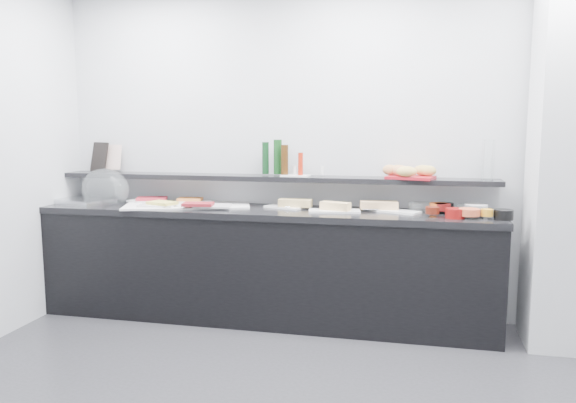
% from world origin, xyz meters
% --- Properties ---
extents(back_wall, '(5.00, 0.02, 2.70)m').
position_xyz_m(back_wall, '(0.00, 2.00, 1.35)').
color(back_wall, '#B8BBC0').
rests_on(back_wall, ground).
extents(column, '(0.50, 0.50, 2.70)m').
position_xyz_m(column, '(1.50, 1.65, 1.35)').
color(column, silver).
rests_on(column, ground).
extents(buffet_cabinet, '(3.60, 0.60, 0.85)m').
position_xyz_m(buffet_cabinet, '(-0.70, 1.70, 0.42)').
color(buffet_cabinet, black).
rests_on(buffet_cabinet, ground).
extents(counter_top, '(3.62, 0.62, 0.05)m').
position_xyz_m(counter_top, '(-0.70, 1.70, 0.88)').
color(counter_top, black).
rests_on(counter_top, buffet_cabinet).
extents(wall_shelf, '(3.60, 0.25, 0.04)m').
position_xyz_m(wall_shelf, '(-0.70, 1.88, 1.13)').
color(wall_shelf, black).
rests_on(wall_shelf, back_wall).
extents(cloche_base, '(0.55, 0.45, 0.04)m').
position_xyz_m(cloche_base, '(-2.28, 1.68, 0.92)').
color(cloche_base, silver).
rests_on(cloche_base, counter_top).
extents(cloche_dome, '(0.56, 0.45, 0.34)m').
position_xyz_m(cloche_dome, '(-2.10, 1.73, 1.03)').
color(cloche_dome, white).
rests_on(cloche_dome, cloche_base).
extents(linen_runner, '(1.10, 0.76, 0.01)m').
position_xyz_m(linen_runner, '(-1.36, 1.73, 0.91)').
color(linen_runner, silver).
rests_on(linen_runner, counter_top).
extents(platter_meat_a, '(0.31, 0.25, 0.01)m').
position_xyz_m(platter_meat_a, '(-1.76, 1.78, 0.92)').
color(platter_meat_a, white).
rests_on(platter_meat_a, linen_runner).
extents(food_meat_a, '(0.29, 0.23, 0.02)m').
position_xyz_m(food_meat_a, '(-1.71, 1.80, 0.94)').
color(food_meat_a, maroon).
rests_on(food_meat_a, platter_meat_a).
extents(platter_salmon, '(0.31, 0.25, 0.01)m').
position_xyz_m(platter_salmon, '(-1.32, 1.81, 0.92)').
color(platter_salmon, silver).
rests_on(platter_salmon, linen_runner).
extents(food_salmon, '(0.22, 0.16, 0.02)m').
position_xyz_m(food_salmon, '(-1.38, 1.84, 0.94)').
color(food_salmon, orange).
rests_on(food_salmon, platter_salmon).
extents(platter_cheese, '(0.30, 0.21, 0.01)m').
position_xyz_m(platter_cheese, '(-1.54, 1.56, 0.92)').
color(platter_cheese, white).
rests_on(platter_cheese, linen_runner).
extents(food_cheese, '(0.26, 0.21, 0.02)m').
position_xyz_m(food_cheese, '(-1.51, 1.57, 0.94)').
color(food_cheese, '#DCCC55').
rests_on(food_cheese, platter_cheese).
extents(platter_meat_b, '(0.31, 0.24, 0.01)m').
position_xyz_m(platter_meat_b, '(-1.10, 1.62, 0.92)').
color(platter_meat_b, white).
rests_on(platter_meat_b, linen_runner).
extents(food_meat_b, '(0.26, 0.19, 0.02)m').
position_xyz_m(food_meat_b, '(-1.20, 1.57, 0.94)').
color(food_meat_b, maroon).
rests_on(food_meat_b, platter_meat_b).
extents(sandwich_plate_left, '(0.34, 0.24, 0.01)m').
position_xyz_m(sandwich_plate_left, '(-0.56, 1.78, 0.91)').
color(sandwich_plate_left, white).
rests_on(sandwich_plate_left, counter_top).
extents(sandwich_food_left, '(0.26, 0.10, 0.06)m').
position_xyz_m(sandwich_food_left, '(-0.46, 1.78, 0.94)').
color(sandwich_food_left, tan).
rests_on(sandwich_food_left, sandwich_plate_left).
extents(tongs_left, '(0.15, 0.07, 0.01)m').
position_xyz_m(tongs_left, '(-0.46, 1.74, 0.92)').
color(tongs_left, silver).
rests_on(tongs_left, sandwich_plate_left).
extents(sandwich_plate_mid, '(0.41, 0.22, 0.01)m').
position_xyz_m(sandwich_plate_mid, '(-0.14, 1.67, 0.91)').
color(sandwich_plate_mid, white).
rests_on(sandwich_plate_mid, counter_top).
extents(sandwich_food_mid, '(0.24, 0.15, 0.06)m').
position_xyz_m(sandwich_food_mid, '(-0.13, 1.67, 0.94)').
color(sandwich_food_mid, '#E4BB77').
rests_on(sandwich_food_mid, sandwich_plate_mid).
extents(tongs_mid, '(0.16, 0.01, 0.01)m').
position_xyz_m(tongs_mid, '(-0.10, 1.66, 0.92)').
color(tongs_mid, '#B8BBC0').
rests_on(tongs_mid, sandwich_plate_mid).
extents(sandwich_plate_right, '(0.40, 0.30, 0.01)m').
position_xyz_m(sandwich_plate_right, '(0.32, 1.76, 0.91)').
color(sandwich_plate_right, white).
rests_on(sandwich_plate_right, counter_top).
extents(sandwich_food_right, '(0.30, 0.16, 0.06)m').
position_xyz_m(sandwich_food_right, '(0.19, 1.79, 0.94)').
color(sandwich_food_right, tan).
rests_on(sandwich_food_right, sandwich_plate_right).
extents(tongs_right, '(0.16, 0.05, 0.01)m').
position_xyz_m(tongs_right, '(0.15, 1.73, 0.92)').
color(tongs_right, '#B8BABF').
rests_on(tongs_right, sandwich_plate_right).
extents(bowl_glass_fruit, '(0.18, 0.18, 0.07)m').
position_xyz_m(bowl_glass_fruit, '(0.50, 1.83, 0.94)').
color(bowl_glass_fruit, white).
rests_on(bowl_glass_fruit, counter_top).
extents(fill_glass_fruit, '(0.15, 0.15, 0.05)m').
position_xyz_m(fill_glass_fruit, '(0.64, 1.81, 0.95)').
color(fill_glass_fruit, orange).
rests_on(fill_glass_fruit, bowl_glass_fruit).
extents(bowl_black_jam, '(0.17, 0.17, 0.07)m').
position_xyz_m(bowl_black_jam, '(0.68, 1.85, 0.94)').
color(bowl_black_jam, black).
rests_on(bowl_black_jam, counter_top).
extents(fill_black_jam, '(0.15, 0.15, 0.05)m').
position_xyz_m(fill_black_jam, '(0.67, 1.79, 0.95)').
color(fill_black_jam, '#600E0D').
rests_on(fill_black_jam, bowl_black_jam).
extents(bowl_glass_cream, '(0.23, 0.23, 0.07)m').
position_xyz_m(bowl_glass_cream, '(0.86, 1.76, 0.94)').
color(bowl_glass_cream, silver).
rests_on(bowl_glass_cream, counter_top).
extents(fill_glass_cream, '(0.21, 0.21, 0.05)m').
position_xyz_m(fill_glass_cream, '(0.91, 1.81, 0.95)').
color(fill_glass_cream, white).
rests_on(fill_glass_cream, bowl_glass_cream).
extents(bowl_red_jam, '(0.16, 0.16, 0.07)m').
position_xyz_m(bowl_red_jam, '(0.74, 1.57, 0.94)').
color(bowl_red_jam, maroon).
rests_on(bowl_red_jam, counter_top).
extents(fill_red_jam, '(0.11, 0.11, 0.05)m').
position_xyz_m(fill_red_jam, '(0.59, 1.60, 0.95)').
color(fill_red_jam, '#4E160B').
rests_on(fill_red_jam, bowl_red_jam).
extents(bowl_glass_salmon, '(0.19, 0.19, 0.07)m').
position_xyz_m(bowl_glass_salmon, '(0.86, 1.62, 0.94)').
color(bowl_glass_salmon, white).
rests_on(bowl_glass_salmon, counter_top).
extents(fill_glass_salmon, '(0.18, 0.18, 0.05)m').
position_xyz_m(fill_glass_salmon, '(0.84, 1.57, 0.95)').
color(fill_glass_salmon, '#D05833').
rests_on(fill_glass_salmon, bowl_glass_salmon).
extents(bowl_black_fruit, '(0.17, 0.17, 0.07)m').
position_xyz_m(bowl_black_fruit, '(1.07, 1.58, 0.94)').
color(bowl_black_fruit, black).
rests_on(bowl_black_fruit, counter_top).
extents(fill_black_fruit, '(0.11, 0.11, 0.05)m').
position_xyz_m(fill_black_fruit, '(0.96, 1.57, 0.95)').
color(fill_black_fruit, orange).
rests_on(fill_black_fruit, bowl_black_fruit).
extents(framed_print, '(0.21, 0.15, 0.26)m').
position_xyz_m(framed_print, '(-2.26, 1.93, 1.28)').
color(framed_print, black).
rests_on(framed_print, wall_shelf).
extents(print_art, '(0.17, 0.05, 0.22)m').
position_xyz_m(print_art, '(-2.14, 1.94, 1.28)').
color(print_art, '#D3A398').
rests_on(print_art, framed_print).
extents(condiment_tray, '(0.23, 0.15, 0.01)m').
position_xyz_m(condiment_tray, '(-0.48, 1.85, 1.16)').
color(condiment_tray, white).
rests_on(condiment_tray, wall_shelf).
extents(bottle_green_a, '(0.07, 0.07, 0.26)m').
position_xyz_m(bottle_green_a, '(-0.74, 1.89, 1.29)').
color(bottle_green_a, '#0D3316').
rests_on(bottle_green_a, condiment_tray).
extents(bottle_brown, '(0.08, 0.08, 0.24)m').
position_xyz_m(bottle_brown, '(-0.57, 1.85, 1.28)').
color(bottle_brown, '#39200A').
rests_on(bottle_brown, condiment_tray).
extents(bottle_green_b, '(0.08, 0.08, 0.28)m').
position_xyz_m(bottle_green_b, '(-0.64, 1.91, 1.30)').
color(bottle_green_b, '#103E15').
rests_on(bottle_green_b, condiment_tray).
extents(bottle_hot, '(0.05, 0.05, 0.18)m').
position_xyz_m(bottle_hot, '(-0.43, 1.83, 1.25)').
color(bottle_hot, red).
rests_on(bottle_hot, condiment_tray).
extents(shaker_salt, '(0.04, 0.04, 0.07)m').
position_xyz_m(shaker_salt, '(-0.50, 1.90, 1.20)').
color(shaker_salt, silver).
rests_on(shaker_salt, condiment_tray).
extents(shaker_pepper, '(0.04, 0.04, 0.07)m').
position_xyz_m(shaker_pepper, '(-0.27, 1.91, 1.20)').
color(shaker_pepper, white).
rests_on(shaker_pepper, condiment_tray).
extents(bread_tray, '(0.39, 0.32, 0.02)m').
position_xyz_m(bread_tray, '(0.43, 1.85, 1.16)').
color(bread_tray, maroon).
rests_on(bread_tray, wall_shelf).
extents(bread_roll_nw, '(0.14, 0.12, 0.08)m').
position_xyz_m(bread_roll_nw, '(0.33, 1.92, 1.21)').
color(bread_roll_nw, '#AD8242').
rests_on(bread_roll_nw, bread_tray).
extents(bread_roll_n, '(0.17, 0.13, 0.08)m').
position_xyz_m(bread_roll_n, '(0.52, 1.92, 1.21)').
color(bread_roll_n, tan).
rests_on(bread_roll_n, bread_tray).
extents(bread_roll_sw, '(0.13, 0.10, 0.08)m').
position_xyz_m(bread_roll_sw, '(0.35, 1.85, 1.21)').
color(bread_roll_sw, '#CD834E').
rests_on(bread_roll_sw, bread_tray).
extents(bread_roll_s, '(0.17, 0.12, 0.08)m').
position_xyz_m(bread_roll_s, '(0.40, 1.77, 1.21)').
color(bread_roll_s, gold).
rests_on(bread_roll_s, bread_tray).
extents(bread_roll_midw, '(0.14, 0.11, 0.08)m').
position_xyz_m(bread_roll_midw, '(0.27, 1.91, 1.21)').
color(bread_roll_midw, '#C6874B').
rests_on(bread_roll_midw, bread_tray).
extents(bread_roll_mide, '(0.14, 0.10, 0.08)m').
position_xyz_m(bread_roll_mide, '(0.55, 1.88, 1.21)').
color(bread_roll_mide, tan).
rests_on(bread_roll_mide, bread_tray).
extents(carafe, '(0.11, 0.11, 0.30)m').
position_xyz_m(carafe, '(0.99, 1.88, 1.30)').
color(carafe, white).
rests_on(carafe, wall_shelf).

